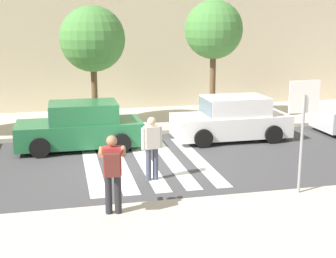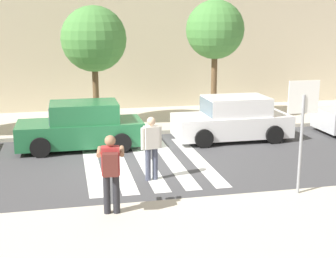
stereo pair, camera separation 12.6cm
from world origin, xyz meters
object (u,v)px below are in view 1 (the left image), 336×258
at_px(photographer_with_backpack, 112,168).
at_px(street_tree_center, 93,39).
at_px(parked_car_white, 232,120).
at_px(street_tree_east, 214,30).
at_px(pedestrian_crossing, 152,145).
at_px(parked_car_green, 81,127).
at_px(stop_sign, 303,112).

bearing_deg(photographer_with_backpack, street_tree_center, 88.16).
distance_m(parked_car_white, street_tree_east, 4.12).
bearing_deg(parked_car_white, photographer_with_backpack, -129.21).
relative_size(photographer_with_backpack, parked_car_white, 0.42).
bearing_deg(parked_car_white, pedestrian_crossing, -134.57).
height_order(parked_car_green, parked_car_white, same).
relative_size(pedestrian_crossing, street_tree_center, 0.37).
bearing_deg(stop_sign, pedestrian_crossing, 147.08).
xyz_separation_m(stop_sign, pedestrian_crossing, (-3.19, 2.06, -1.14)).
bearing_deg(parked_car_white, street_tree_east, 86.45).
bearing_deg(street_tree_east, stop_sign, -94.00).
bearing_deg(pedestrian_crossing, stop_sign, -32.92).
relative_size(pedestrian_crossing, parked_car_green, 0.42).
relative_size(stop_sign, pedestrian_crossing, 1.57).
bearing_deg(stop_sign, parked_car_green, 130.44).
distance_m(parked_car_green, street_tree_east, 6.86).
distance_m(stop_sign, parked_car_white, 5.91).
bearing_deg(parked_car_green, street_tree_center, 76.43).
bearing_deg(photographer_with_backpack, street_tree_east, 59.93).
height_order(pedestrian_crossing, parked_car_green, pedestrian_crossing).
distance_m(parked_car_green, parked_car_white, 5.31).
bearing_deg(street_tree_center, parked_car_white, -31.61).
height_order(stop_sign, street_tree_center, street_tree_center).
relative_size(pedestrian_crossing, street_tree_east, 0.36).
distance_m(parked_car_green, street_tree_center, 4.01).
bearing_deg(parked_car_white, parked_car_green, 180.00).
bearing_deg(photographer_with_backpack, parked_car_green, 93.83).
bearing_deg(parked_car_green, stop_sign, -49.56).
xyz_separation_m(photographer_with_backpack, pedestrian_crossing, (1.29, 2.35, -0.19)).
xyz_separation_m(stop_sign, parked_car_green, (-4.89, 5.73, -1.39)).
distance_m(stop_sign, street_tree_center, 9.65).
bearing_deg(stop_sign, street_tree_east, 86.00).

